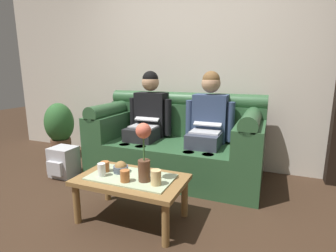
% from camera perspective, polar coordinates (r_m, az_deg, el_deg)
% --- Properties ---
extents(ground_plane, '(14.00, 14.00, 0.00)m').
position_cam_1_polar(ground_plane, '(2.26, -9.24, -20.84)').
color(ground_plane, '#382619').
extents(back_wall_patterned, '(6.00, 0.12, 2.90)m').
position_cam_1_polar(back_wall_patterned, '(3.47, 5.09, 15.80)').
color(back_wall_patterned, beige).
rests_on(back_wall_patterned, ground_plane).
extents(couch, '(1.95, 0.88, 0.96)m').
position_cam_1_polar(couch, '(3.07, 1.82, -3.91)').
color(couch, '#2D5633').
rests_on(couch, ground_plane).
extents(person_left, '(0.56, 0.67, 1.22)m').
position_cam_1_polar(person_left, '(3.15, -4.53, 1.73)').
color(person_left, '#232326').
rests_on(person_left, ground_plane).
extents(person_right, '(0.56, 0.67, 1.22)m').
position_cam_1_polar(person_right, '(2.90, 8.76, 0.74)').
color(person_right, '#383D4C').
rests_on(person_right, ground_plane).
extents(coffee_table, '(0.88, 0.52, 0.38)m').
position_cam_1_polar(coffee_table, '(2.18, -8.08, -12.36)').
color(coffee_table, olive).
rests_on(coffee_table, ground_plane).
extents(flower_vase, '(0.12, 0.12, 0.46)m').
position_cam_1_polar(flower_vase, '(1.98, -5.35, -5.35)').
color(flower_vase, brown).
rests_on(flower_vase, coffee_table).
extents(snack_bowl, '(0.13, 0.13, 0.10)m').
position_cam_1_polar(snack_bowl, '(2.25, -10.37, -9.07)').
color(snack_bowl, '#4C5666').
rests_on(snack_bowl, coffee_table).
extents(cup_near_left, '(0.07, 0.07, 0.09)m').
position_cam_1_polar(cup_near_left, '(2.06, -9.41, -10.76)').
color(cup_near_left, '#B26633').
rests_on(cup_near_left, coffee_table).
extents(cup_near_right, '(0.06, 0.06, 0.11)m').
position_cam_1_polar(cup_near_right, '(2.19, -14.43, -9.31)').
color(cup_near_right, white).
rests_on(cup_near_right, coffee_table).
extents(cup_far_center, '(0.07, 0.07, 0.10)m').
position_cam_1_polar(cup_far_center, '(2.19, -5.27, -9.11)').
color(cup_far_center, white).
rests_on(cup_far_center, coffee_table).
extents(cup_far_left, '(0.08, 0.08, 0.12)m').
position_cam_1_polar(cup_far_left, '(1.97, -2.67, -11.25)').
color(cup_far_left, '#DBB77A').
rests_on(cup_far_left, coffee_table).
extents(cup_far_right, '(0.07, 0.07, 0.09)m').
position_cam_1_polar(cup_far_right, '(2.28, -13.73, -8.67)').
color(cup_far_right, '#B26633').
rests_on(cup_far_right, coffee_table).
extents(backpack_left, '(0.28, 0.29, 0.35)m').
position_cam_1_polar(backpack_left, '(3.30, -22.06, -7.37)').
color(backpack_left, '#B7B7BC').
rests_on(backpack_left, ground_plane).
extents(potted_plant, '(0.40, 0.40, 0.78)m').
position_cam_1_polar(potted_plant, '(4.01, -22.77, -0.27)').
color(potted_plant, brown).
rests_on(potted_plant, ground_plane).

